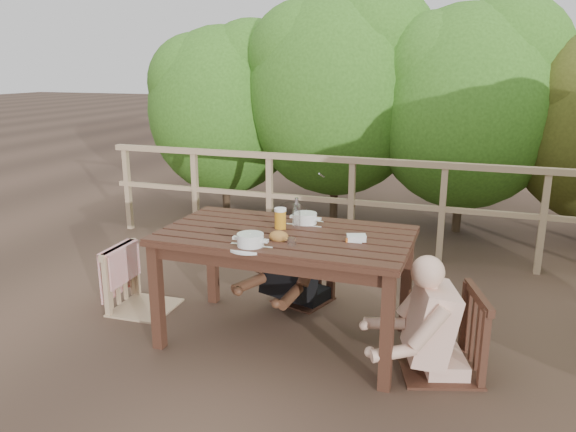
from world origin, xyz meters
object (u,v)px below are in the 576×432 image
(bread_roll, at_px, (279,237))
(butter_tub, at_px, (356,239))
(chair_left, at_px, (141,252))
(bottle, at_px, (297,214))
(diner_right, at_px, (450,278))
(soup_far, at_px, (305,219))
(woman, at_px, (304,223))
(table, at_px, (286,288))
(soup_near, at_px, (250,241))
(tumbler, at_px, (292,243))
(beer_glass, at_px, (280,219))
(chair_far, at_px, (303,254))
(chair_right, at_px, (443,297))

(bread_roll, distance_m, butter_tub, 0.51)
(chair_left, height_order, bottle, bottle)
(diner_right, distance_m, soup_far, 1.11)
(woman, xyz_separation_m, soup_far, (0.15, -0.44, 0.16))
(table, distance_m, soup_near, 0.57)
(chair_left, distance_m, tumbler, 1.46)
(table, bearing_deg, chair_left, 175.56)
(woman, bearing_deg, bottle, 120.41)
(diner_right, height_order, bread_roll, diner_right)
(beer_glass, bearing_deg, bread_roll, -71.97)
(table, relative_size, bottle, 7.31)
(diner_right, xyz_separation_m, butter_tub, (-0.60, 0.04, 0.17))
(butter_tub, bearing_deg, soup_far, 128.61)
(table, xyz_separation_m, soup_far, (0.06, 0.26, 0.44))
(tumbler, bearing_deg, beer_glass, 120.89)
(table, xyz_separation_m, diner_right, (1.10, -0.07, 0.25))
(diner_right, distance_m, butter_tub, 0.63)
(table, height_order, butter_tub, butter_tub)
(diner_right, bearing_deg, table, 68.71)
(chair_left, bearing_deg, soup_far, -85.57)
(diner_right, bearing_deg, butter_tub, 68.17)
(chair_left, distance_m, chair_far, 1.29)
(soup_far, bearing_deg, soup_near, -105.50)
(chair_left, height_order, woman, woman)
(soup_far, height_order, bottle, bottle)
(soup_far, distance_m, tumbler, 0.52)
(table, height_order, chair_left, chair_left)
(table, bearing_deg, tumbler, -62.60)
(chair_left, relative_size, bottle, 4.13)
(beer_glass, bearing_deg, chair_right, -7.22)
(chair_left, xyz_separation_m, beer_glass, (1.17, -0.02, 0.39))
(bottle, distance_m, butter_tub, 0.49)
(tumbler, bearing_deg, woman, 103.08)
(diner_right, relative_size, bread_roll, 9.72)
(chair_far, bearing_deg, soup_near, -73.01)
(beer_glass, bearing_deg, tumbler, -59.11)
(diner_right, relative_size, bottle, 5.51)
(soup_far, bearing_deg, tumbler, -81.82)
(chair_far, distance_m, soup_near, 1.11)
(chair_right, bearing_deg, woman, -141.06)
(soup_near, bearing_deg, bread_roll, 54.04)
(diner_right, relative_size, butter_tub, 10.21)
(chair_far, distance_m, diner_right, 1.42)
(butter_tub, bearing_deg, chair_left, 157.35)
(soup_near, relative_size, bread_roll, 2.18)
(bread_roll, height_order, beer_glass, beer_glass)
(butter_tub, bearing_deg, diner_right, -22.79)
(chair_right, relative_size, tumbler, 15.19)
(butter_tub, bearing_deg, woman, 110.49)
(diner_right, height_order, butter_tub, diner_right)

